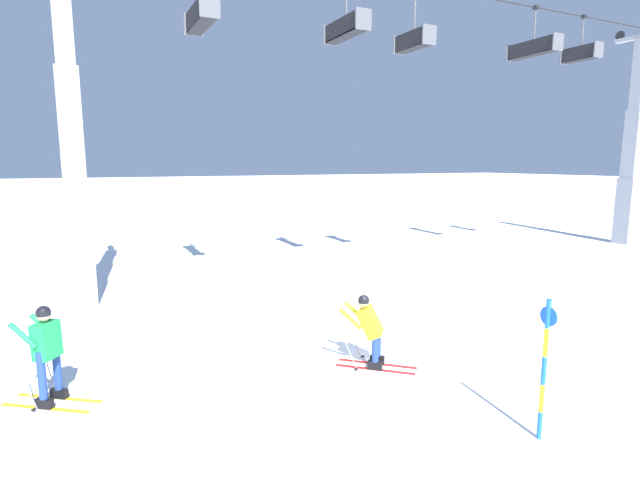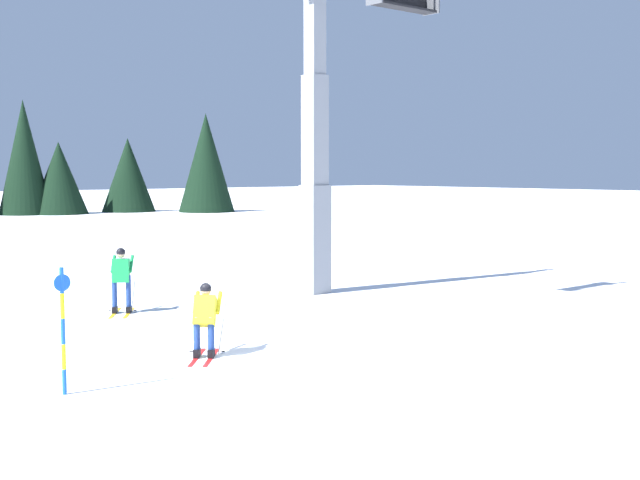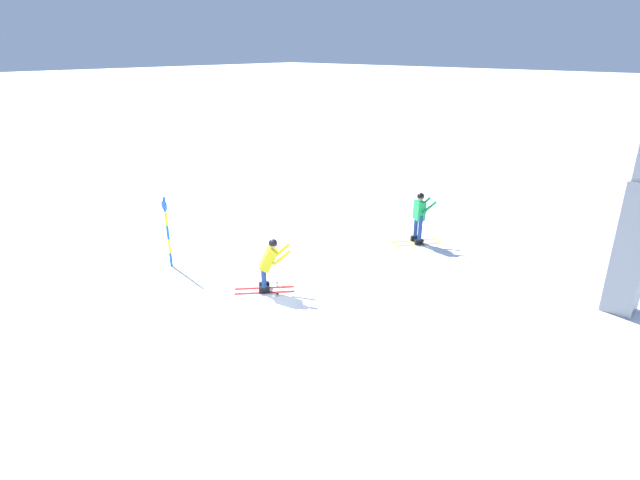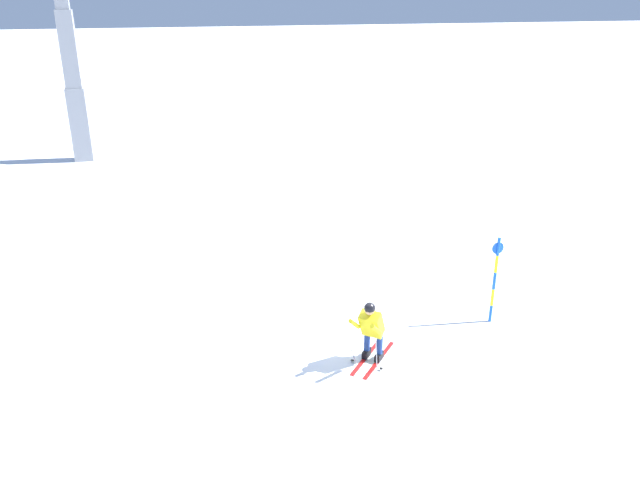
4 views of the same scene
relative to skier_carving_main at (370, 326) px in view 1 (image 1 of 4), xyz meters
The scene contains 11 objects.
ground_plane 1.09m from the skier_carving_main, ahead, with size 260.00×260.00×0.00m, color white.
skier_carving_main is the anchor object (origin of this frame).
lift_tower_near 9.33m from the skier_carving_main, 125.37° to the left, with size 0.70×2.81×10.23m.
lift_tower_far 20.61m from the skier_carving_main, 20.32° to the left, with size 0.80×2.75×10.23m.
chairlift_seat_nearest 10.28m from the skier_carving_main, 102.09° to the left, with size 0.61×2.17×2.32m.
chairlift_seat_second 10.81m from the skier_carving_main, 65.34° to the left, with size 0.61×2.26×2.11m.
chairlift_seat_middle 11.87m from the skier_carving_main, 49.74° to the left, with size 0.61×1.76×2.22m.
chairlift_seat_fourth 15.81m from the skier_carving_main, 30.74° to the left, with size 0.61×2.35×1.92m.
chairlift_seat_farthest 18.11m from the skier_carving_main, 25.57° to the left, with size 0.61×1.66×1.86m.
trail_marker_pole 3.41m from the skier_carving_main, 74.92° to the right, with size 0.07×0.28×2.10m.
skier_distant_uphill 5.67m from the skier_carving_main, 169.52° to the left, with size 1.56×1.29×1.71m.
Camera 1 is at (-5.58, -7.86, 3.99)m, focal length 27.47 mm.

